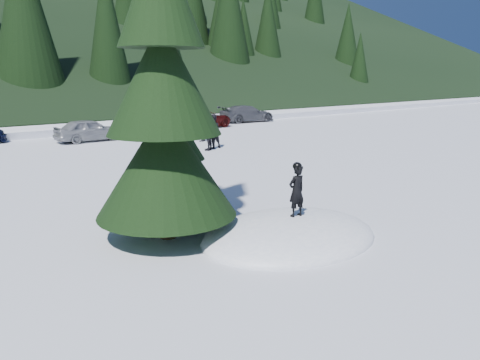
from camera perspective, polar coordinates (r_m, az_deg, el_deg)
ground at (r=11.09m, az=6.06°, el=-6.94°), size 200.00×200.00×0.00m
snow_mound at (r=11.09m, az=6.06°, el=-6.94°), size 4.48×3.52×0.96m
spruce_tall at (r=10.52m, az=-9.34°, el=10.38°), size 3.20×3.20×8.60m
spruce_short at (r=12.34m, az=-8.42°, el=5.05°), size 2.20×2.20×5.37m
child_skier at (r=10.91m, az=6.91°, el=-1.34°), size 0.46×0.32×1.21m
adult_0 at (r=24.25m, az=-3.33°, el=5.94°), size 0.86×0.67×1.76m
adult_1 at (r=23.54m, az=-3.81°, el=5.52°), size 1.00×0.77×1.58m
adult_2 at (r=26.89m, az=-4.70°, el=6.73°), size 1.41×1.21×1.89m
car_4 at (r=28.14m, az=-17.91°, el=5.82°), size 3.83×1.58×1.30m
car_5 at (r=29.90m, az=-8.54°, el=6.76°), size 4.41×1.91×1.41m
car_6 at (r=33.80m, az=-4.63°, el=7.44°), size 4.99×2.91×1.30m
car_7 at (r=38.05m, az=0.83°, el=8.09°), size 4.82×2.39×1.35m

